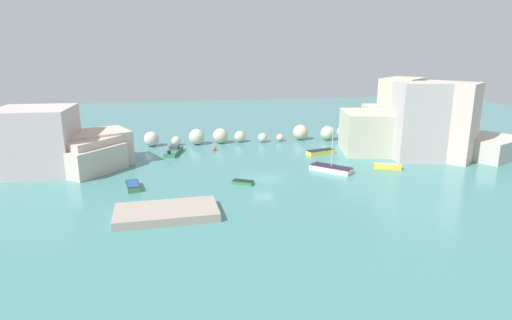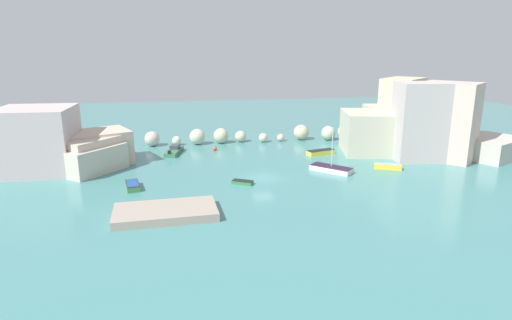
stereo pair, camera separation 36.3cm
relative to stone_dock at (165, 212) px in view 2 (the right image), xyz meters
name	(u,v)px [view 2 (the right image)]	position (x,y,z in m)	size (l,w,h in m)	color
cove_water	(263,178)	(11.63, 10.55, -0.40)	(160.00, 160.00, 0.00)	teal
cliff_headland_left	(65,147)	(-13.42, 19.87, 2.50)	(21.55, 18.20, 8.34)	beige
cliff_headland_right	(418,124)	(37.82, 20.38, 3.90)	(26.32, 21.89, 11.02)	beige
rock_breakwater	(258,135)	(14.80, 31.15, 0.80)	(35.44, 3.89, 2.62)	beige
stone_dock	(165,212)	(0.00, 0.00, 0.00)	(9.76, 5.34, 0.81)	#A89787
channel_buoy	(215,149)	(6.98, 26.20, -0.08)	(0.64, 0.64, 0.64)	#E04C28
moored_boat_0	(176,209)	(1.03, 1.16, -0.15)	(2.27, 2.80, 0.48)	#CC4030
moored_boat_1	(174,151)	(0.69, 25.46, 0.02)	(2.98, 5.86, 1.21)	#3B7C50
moored_boat_2	(133,186)	(-3.93, 9.18, -0.05)	(2.01, 3.57, 0.68)	#40804B
moored_boat_3	(331,169)	(20.94, 11.81, -0.03)	(5.23, 5.37, 5.88)	white
moored_boat_4	(243,182)	(8.77, 8.63, -0.19)	(2.65, 2.11, 0.44)	#357D47
moored_boat_5	(388,167)	(28.74, 11.60, -0.05)	(3.65, 2.46, 0.72)	yellow
moored_boat_6	(321,152)	(22.52, 20.95, -0.06)	(4.57, 2.63, 0.69)	yellow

